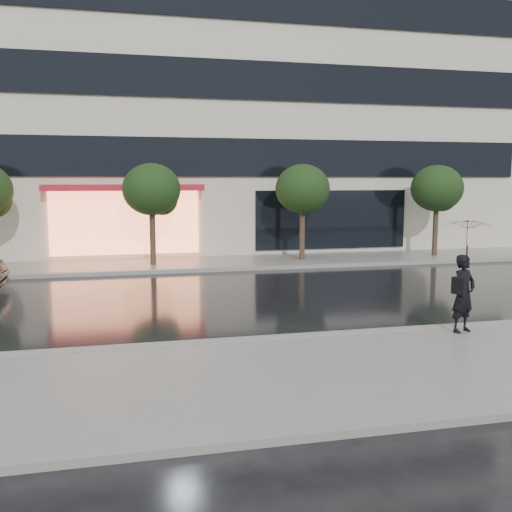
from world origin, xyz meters
name	(u,v)px	position (x,y,z in m)	size (l,w,h in m)	color
ground	(309,328)	(0.00, 0.00, 0.00)	(120.00, 120.00, 0.00)	black
sidewalk_near	(369,371)	(0.00, -3.25, 0.06)	(60.00, 4.50, 0.12)	slate
sidewalk_far	(229,262)	(0.00, 10.25, 0.06)	(60.00, 3.50, 0.12)	slate
curb_near	(324,336)	(0.00, -1.00, 0.07)	(60.00, 0.25, 0.14)	gray
curb_far	(237,269)	(0.00, 8.50, 0.07)	(60.00, 0.25, 0.14)	gray
office_building	(201,69)	(0.00, 17.97, 9.00)	(30.00, 12.76, 18.00)	beige
tree_mid_west	(153,191)	(-2.94, 10.03, 2.92)	(2.20, 2.20, 3.99)	#33261C
tree_mid_east	(304,191)	(3.06, 10.03, 2.92)	(2.20, 2.20, 3.99)	#33261C
tree_far_east	(438,190)	(9.06, 10.03, 2.92)	(2.20, 2.20, 3.99)	#33261C
pedestrian_with_umbrella	(467,256)	(2.97, -1.49, 1.75)	(1.32, 1.33, 2.43)	black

